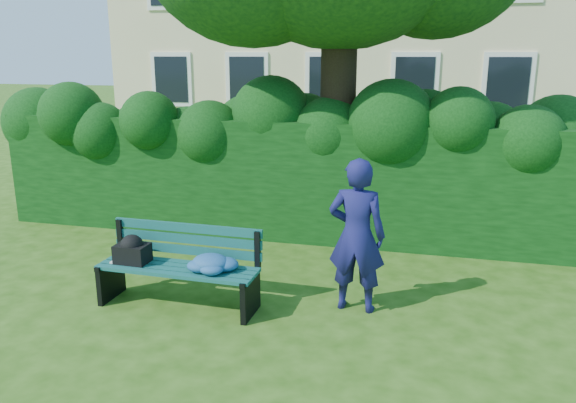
# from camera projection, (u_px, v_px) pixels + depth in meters

# --- Properties ---
(ground) EXTENTS (80.00, 80.00, 0.00)m
(ground) POSITION_uv_depth(u_px,v_px,m) (276.00, 290.00, 6.75)
(ground) COLOR #254C0E
(ground) RESTS_ON ground
(hedge) EXTENTS (10.00, 1.00, 1.80)m
(hedge) POSITION_uv_depth(u_px,v_px,m) (313.00, 179.00, 8.58)
(hedge) COLOR black
(hedge) RESTS_ON ground
(park_bench) EXTENTS (1.82, 0.60, 0.89)m
(park_bench) POSITION_uv_depth(u_px,v_px,m) (181.00, 264.00, 6.23)
(park_bench) COLOR #0E463B
(park_bench) RESTS_ON ground
(man_reading) EXTENTS (0.64, 0.44, 1.71)m
(man_reading) POSITION_uv_depth(u_px,v_px,m) (357.00, 236.00, 6.05)
(man_reading) COLOR #181855
(man_reading) RESTS_ON ground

